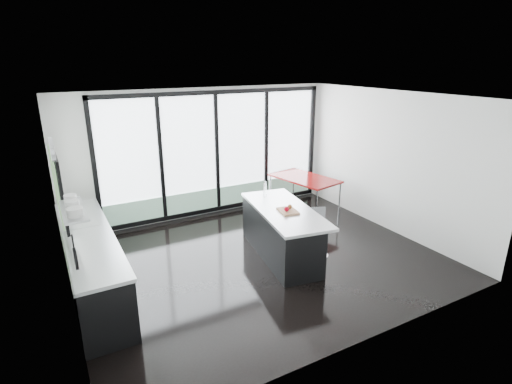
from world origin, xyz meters
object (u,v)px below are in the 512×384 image
island (280,232)px  bar_stool_far (297,228)px  red_table (304,195)px  bar_stool_near (317,239)px

island → bar_stool_far: size_ratio=3.57×
red_table → bar_stool_far: bearing=-129.8°
red_table → bar_stool_near: bearing=-119.3°
island → red_table: (1.62, 1.56, -0.04)m
bar_stool_near → bar_stool_far: (-0.03, 0.59, -0.02)m
bar_stool_near → red_table: 2.20m
red_table → island: bearing=-136.1°
bar_stool_far → red_table: red_table is taller
island → red_table: island is taller
island → bar_stool_near: island is taller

